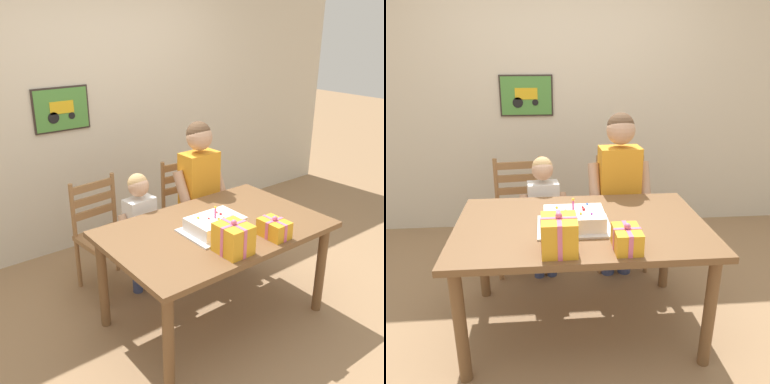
{
  "view_description": "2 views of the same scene",
  "coord_description": "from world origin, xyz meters",
  "views": [
    {
      "loc": [
        -1.83,
        -2.13,
        2.12
      ],
      "look_at": [
        -0.08,
        0.17,
        0.98
      ],
      "focal_mm": 41.69,
      "sensor_mm": 36.0,
      "label": 1
    },
    {
      "loc": [
        -0.21,
        -2.17,
        1.74
      ],
      "look_at": [
        -0.01,
        0.13,
        0.91
      ],
      "focal_mm": 36.13,
      "sensor_mm": 36.0,
      "label": 2
    }
  ],
  "objects": [
    {
      "name": "chair_left",
      "position": [
        -0.43,
        0.87,
        0.47
      ],
      "size": [
        0.46,
        0.46,
        0.92
      ],
      "color": "#996B42",
      "rests_on": "ground"
    },
    {
      "name": "child_older",
      "position": [
        0.36,
        0.64,
        0.81
      ],
      "size": [
        0.49,
        0.28,
        1.34
      ],
      "color": "#38426B",
      "rests_on": "ground"
    },
    {
      "name": "ground_plane",
      "position": [
        0.0,
        0.0,
        0.0
      ],
      "size": [
        20.0,
        20.0,
        0.0
      ],
      "primitive_type": "plane",
      "color": "#997551"
    },
    {
      "name": "gift_box_red_large",
      "position": [
        -0.15,
        -0.34,
        0.85
      ],
      "size": [
        0.19,
        0.22,
        0.23
      ],
      "color": "gold",
      "rests_on": "dining_table"
    },
    {
      "name": "gift_box_beside_cake",
      "position": [
        0.21,
        -0.35,
        0.81
      ],
      "size": [
        0.15,
        0.21,
        0.15
      ],
      "color": "gold",
      "rests_on": "dining_table"
    },
    {
      "name": "chair_right",
      "position": [
        0.43,
        0.87,
        0.47
      ],
      "size": [
        0.44,
        0.44,
        0.92
      ],
      "color": "#996B42",
      "rests_on": "ground"
    },
    {
      "name": "back_wall",
      "position": [
        -0.0,
        1.73,
        1.3
      ],
      "size": [
        6.4,
        0.11,
        2.6
      ],
      "color": "beige",
      "rests_on": "ground"
    },
    {
      "name": "birthday_cake",
      "position": [
        -0.05,
        -0.05,
        0.8
      ],
      "size": [
        0.44,
        0.34,
        0.19
      ],
      "color": "silver",
      "rests_on": "dining_table"
    },
    {
      "name": "dining_table",
      "position": [
        0.0,
        0.0,
        0.66
      ],
      "size": [
        1.54,
        0.98,
        0.75
      ],
      "color": "brown",
      "rests_on": "ground"
    },
    {
      "name": "child_younger",
      "position": [
        -0.23,
        0.64,
        0.62
      ],
      "size": [
        0.38,
        0.22,
        1.02
      ],
      "color": "#38426B",
      "rests_on": "ground"
    }
  ]
}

